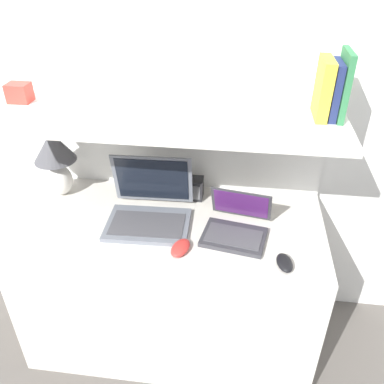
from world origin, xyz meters
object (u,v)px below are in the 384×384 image
(book_green, at_px, (343,85))
(shelf_gadget, at_px, (19,93))
(table_lamp, at_px, (55,156))
(router_box, at_px, (193,188))
(laptop_large, at_px, (150,209))
(book_yellow, at_px, (323,88))
(second_mouse, at_px, (285,263))
(book_navy, at_px, (334,90))
(laptop_small, at_px, (236,227))
(computer_mouse, at_px, (180,248))

(book_green, bearing_deg, shelf_gadget, 180.00)
(table_lamp, relative_size, router_box, 3.21)
(laptop_large, distance_m, book_yellow, 0.87)
(table_lamp, xyz_separation_m, router_box, (0.65, 0.05, -0.16))
(router_box, bearing_deg, second_mouse, -46.23)
(table_lamp, relative_size, book_yellow, 1.53)
(book_navy, bearing_deg, laptop_small, -159.76)
(second_mouse, height_order, router_box, router_box)
(book_navy, distance_m, shelf_gadget, 1.24)
(table_lamp, xyz_separation_m, book_navy, (1.19, -0.09, 0.40))
(laptop_large, height_order, second_mouse, laptop_large)
(computer_mouse, bearing_deg, book_yellow, 27.57)
(book_navy, bearing_deg, table_lamp, 175.60)
(laptop_small, height_order, second_mouse, laptop_small)
(book_yellow, bearing_deg, book_green, 0.00)
(book_green, height_order, book_yellow, book_green)
(laptop_small, bearing_deg, table_lamp, 166.46)
(laptop_large, xyz_separation_m, laptop_small, (0.39, -0.05, -0.02))
(shelf_gadget, bearing_deg, book_navy, 0.00)
(computer_mouse, height_order, book_navy, book_navy)
(router_box, bearing_deg, book_navy, -14.59)
(shelf_gadget, bearing_deg, book_yellow, 0.00)
(book_yellow, relative_size, shelf_gadget, 2.41)
(laptop_large, xyz_separation_m, book_green, (0.74, 0.07, 0.57))
(laptop_small, relative_size, router_box, 2.91)
(second_mouse, relative_size, router_box, 1.12)
(laptop_large, xyz_separation_m, second_mouse, (0.59, -0.23, -0.04))
(computer_mouse, relative_size, router_box, 1.27)
(table_lamp, distance_m, book_yellow, 1.23)
(computer_mouse, distance_m, shelf_gadget, 0.92)
(second_mouse, relative_size, shelf_gadget, 1.29)
(second_mouse, bearing_deg, laptop_small, 137.89)
(laptop_large, relative_size, book_yellow, 1.72)
(second_mouse, relative_size, book_navy, 0.56)
(book_green, bearing_deg, laptop_small, -161.27)
(laptop_small, bearing_deg, laptop_large, 172.23)
(second_mouse, relative_size, book_yellow, 0.54)
(router_box, xyz_separation_m, book_green, (0.57, -0.14, 0.58))
(table_lamp, height_order, router_box, table_lamp)
(laptop_small, xyz_separation_m, book_yellow, (0.28, 0.12, 0.58))
(book_navy, bearing_deg, shelf_gadget, 180.00)
(table_lamp, relative_size, laptop_small, 1.10)
(laptop_large, bearing_deg, shelf_gadget, 173.02)
(computer_mouse, height_order, book_green, book_green)
(computer_mouse, bearing_deg, shelf_gadget, 159.56)
(laptop_small, bearing_deg, second_mouse, -42.11)
(table_lamp, bearing_deg, laptop_small, -13.54)
(table_lamp, xyz_separation_m, book_green, (1.22, -0.09, 0.42))
(laptop_small, distance_m, second_mouse, 0.27)
(table_lamp, xyz_separation_m, second_mouse, (1.07, -0.39, -0.19))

